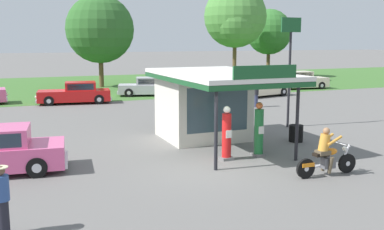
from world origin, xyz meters
TOP-DOWN VIEW (x-y plane):
  - ground_plane at (0.00, 0.00)m, footprint 300.00×300.00m
  - grass_verge_strip at (0.00, 30.00)m, footprint 120.00×24.00m
  - service_station_kiosk at (1.60, 4.16)m, footprint 4.11×6.98m
  - gas_pump_nearside at (0.93, 0.89)m, footprint 0.44×0.44m
  - gas_pump_offside at (2.27, 0.89)m, footprint 0.44×0.44m
  - motorcycle_with_rider at (2.99, -2.09)m, footprint 2.27×0.70m
  - parked_car_second_row_spare at (11.90, 16.62)m, footprint 5.15×2.89m
  - parked_car_back_row_right at (4.12, 20.32)m, footprint 5.52×3.17m
  - parked_car_back_row_left at (-2.01, 18.04)m, footprint 5.16×2.48m
  - parked_car_back_row_centre at (17.89, 19.94)m, footprint 5.12×2.36m
  - bystander_admiring_sedan at (8.56, 11.79)m, footprint 0.35×0.35m
  - bystander_strolling_foreground at (-6.56, -2.96)m, footprint 0.35×0.35m
  - tree_oak_distant_spare at (1.89, 28.24)m, footprint 6.19×6.19m
  - tree_oak_right at (21.85, 31.76)m, footprint 5.20×5.20m
  - tree_oak_far_right at (15.43, 27.83)m, footprint 6.35×6.35m
  - roadside_pole_sign at (6.61, 5.33)m, footprint 1.10×0.12m
  - spare_tire_stack at (5.01, 2.38)m, footprint 0.60×0.60m

SIDE VIEW (x-z plane):
  - ground_plane at x=0.00m, z-range 0.00..0.00m
  - grass_verge_strip at x=0.00m, z-range 0.00..0.01m
  - spare_tire_stack at x=5.01m, z-range 0.00..0.72m
  - parked_car_back_row_right at x=4.12m, z-range -0.06..1.37m
  - motorcycle_with_rider at x=2.99m, z-range -0.14..1.44m
  - parked_car_back_row_left at x=-2.01m, z-range -0.06..1.41m
  - parked_car_second_row_spare at x=11.90m, z-range -0.08..1.43m
  - parked_car_back_row_centre at x=17.89m, z-range -0.07..1.50m
  - bystander_strolling_foreground at x=-6.56m, z-range 0.05..1.65m
  - bystander_admiring_sedan at x=8.56m, z-range 0.05..1.65m
  - gas_pump_nearside at x=0.93m, z-range -0.08..1.88m
  - gas_pump_offside at x=2.27m, z-range -0.08..1.96m
  - service_station_kiosk at x=1.60m, z-range 0.04..3.53m
  - roadside_pole_sign at x=6.61m, z-range 0.93..6.32m
  - tree_oak_right at x=21.85m, z-range 1.25..9.09m
  - tree_oak_distant_spare at x=1.89m, z-range 0.99..9.38m
  - tree_oak_far_right at x=15.43m, z-range 1.57..11.44m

